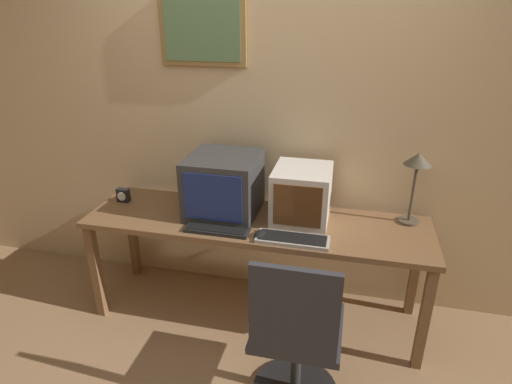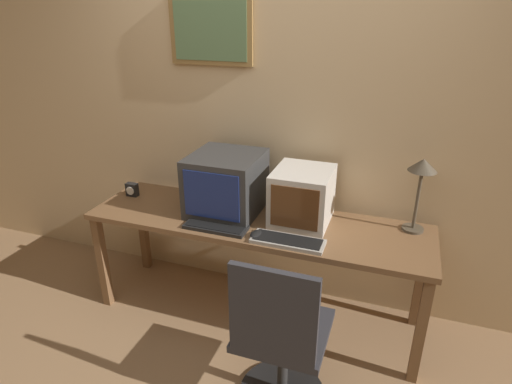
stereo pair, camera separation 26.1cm
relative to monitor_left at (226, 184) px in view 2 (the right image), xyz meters
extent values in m
cube|color=#D1B284|center=(0.23, 0.33, 0.36)|extent=(8.00, 0.05, 2.60)
cube|color=olive|center=(-0.20, 0.29, 0.92)|extent=(0.57, 0.02, 0.42)
cube|color=#56754C|center=(-0.20, 0.27, 0.92)|extent=(0.50, 0.01, 0.36)
cube|color=brown|center=(0.23, -0.07, -0.21)|extent=(2.20, 0.61, 0.04)
cube|color=brown|center=(-0.82, -0.32, -0.58)|extent=(0.06, 0.06, 0.70)
cube|color=brown|center=(1.28, -0.32, -0.58)|extent=(0.06, 0.06, 0.70)
cube|color=brown|center=(-0.82, 0.19, -0.58)|extent=(0.06, 0.06, 0.70)
cube|color=brown|center=(1.28, 0.19, -0.58)|extent=(0.06, 0.06, 0.70)
cube|color=#333333|center=(0.00, 0.00, 0.00)|extent=(0.44, 0.46, 0.39)
cube|color=navy|center=(0.00, -0.23, 0.01)|extent=(0.36, 0.01, 0.30)
cube|color=beige|center=(0.51, 0.02, -0.02)|extent=(0.35, 0.39, 0.34)
cube|color=#563319|center=(0.51, -0.18, -0.02)|extent=(0.29, 0.01, 0.26)
cube|color=black|center=(0.03, -0.26, -0.19)|extent=(0.39, 0.14, 0.02)
cube|color=black|center=(0.03, -0.26, -0.17)|extent=(0.36, 0.12, 0.00)
cube|color=#A8A399|center=(0.50, -0.28, -0.19)|extent=(0.43, 0.15, 0.02)
cube|color=black|center=(0.50, -0.28, -0.17)|extent=(0.39, 0.13, 0.00)
ellipsoid|color=black|center=(0.30, -0.27, -0.18)|extent=(0.07, 0.11, 0.04)
cube|color=black|center=(-0.74, 0.00, -0.15)|extent=(0.08, 0.05, 0.10)
cylinder|color=white|center=(-0.74, -0.03, -0.15)|extent=(0.06, 0.00, 0.06)
cylinder|color=#4C4233|center=(1.18, 0.13, -0.19)|extent=(0.13, 0.13, 0.02)
cylinder|color=#4C4233|center=(1.18, 0.13, 0.01)|extent=(0.02, 0.02, 0.38)
cone|color=#4C4233|center=(1.18, 0.13, 0.23)|extent=(0.17, 0.17, 0.07)
cylinder|color=#282828|center=(0.60, -0.68, -0.70)|extent=(0.06, 0.06, 0.42)
cube|color=#2D2D33|center=(0.60, -0.68, -0.47)|extent=(0.45, 0.45, 0.04)
cube|color=#2D2D33|center=(0.60, -0.89, -0.21)|extent=(0.42, 0.04, 0.48)
camera|label=1|loc=(0.79, -2.44, 1.07)|focal=30.00mm
camera|label=2|loc=(1.04, -2.37, 1.07)|focal=30.00mm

